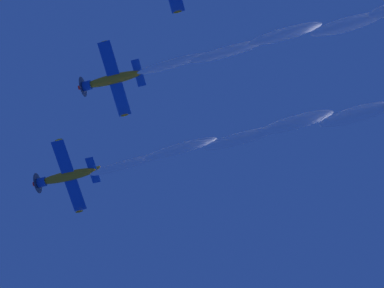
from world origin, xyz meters
TOP-DOWN VIEW (x-y plane):
  - airplane_lead at (-5.05, -4.71)m, footprint 8.30×9.22m
  - airplane_left_wingman at (-0.02, -16.31)m, footprint 8.30×9.24m

SIDE VIEW (x-z plane):
  - airplane_lead at x=-5.05m, z-range 76.98..79.72m
  - airplane_left_wingman at x=-0.02m, z-range 79.45..82.12m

